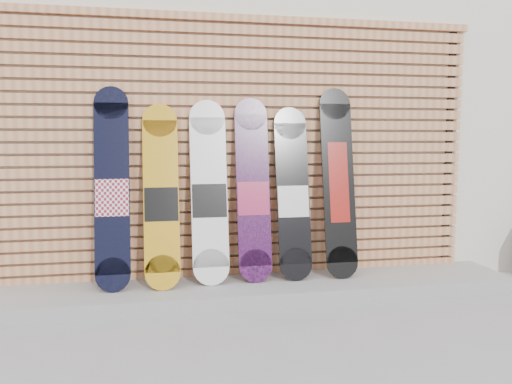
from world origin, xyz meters
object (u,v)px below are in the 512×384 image
(snowboard_4, at_px, (293,194))
(snowboard_2, at_px, (209,193))
(snowboard_1, at_px, (161,196))
(snowboard_5, at_px, (338,182))
(snowboard_3, at_px, (253,191))
(snowboard_0, at_px, (112,189))

(snowboard_4, bearing_deg, snowboard_2, -179.98)
(snowboard_1, distance_m, snowboard_5, 1.48)
(snowboard_2, relative_size, snowboard_5, 0.93)
(snowboard_2, height_order, snowboard_3, snowboard_3)
(snowboard_2, bearing_deg, snowboard_5, -0.21)
(snowboard_1, relative_size, snowboard_4, 1.01)
(snowboard_3, distance_m, snowboard_5, 0.73)
(snowboard_1, xyz_separation_m, snowboard_2, (0.38, 0.03, 0.02))
(snowboard_3, relative_size, snowboard_5, 0.94)
(snowboard_0, height_order, snowboard_2, snowboard_0)
(snowboard_2, bearing_deg, snowboard_3, 0.92)
(snowboard_0, height_order, snowboard_4, snowboard_0)
(snowboard_4, xyz_separation_m, snowboard_5, (0.40, -0.00, 0.09))
(snowboard_2, distance_m, snowboard_3, 0.36)
(snowboard_0, height_order, snowboard_1, snowboard_0)
(snowboard_3, bearing_deg, snowboard_5, -0.77)
(snowboard_0, xyz_separation_m, snowboard_1, (0.37, -0.01, -0.06))
(snowboard_0, xyz_separation_m, snowboard_3, (1.11, 0.03, -0.04))
(snowboard_1, distance_m, snowboard_3, 0.74)
(snowboard_0, height_order, snowboard_3, snowboard_0)
(snowboard_2, bearing_deg, snowboard_4, 0.02)
(snowboard_0, relative_size, snowboard_2, 1.07)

